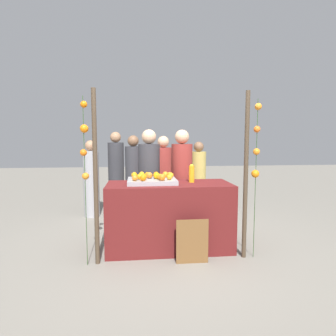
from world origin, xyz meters
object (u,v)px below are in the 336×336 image
object	(u,v)px
chalkboard_sign	(192,242)
juice_bottle	(192,174)
stall_counter	(169,216)
vendor_left	(149,186)
orange_0	(162,177)
orange_1	(169,177)
vendor_right	(182,186)

from	to	relation	value
chalkboard_sign	juice_bottle	bearing A→B (deg)	80.66
stall_counter	vendor_left	world-z (taller)	vendor_left
stall_counter	juice_bottle	world-z (taller)	juice_bottle
orange_0	juice_bottle	distance (m)	0.49
orange_1	chalkboard_sign	size ratio (longest dim) A/B	0.13
stall_counter	orange_1	distance (m)	0.57
orange_0	chalkboard_sign	xyz separation A→B (m)	(0.34, -0.38, -0.76)
stall_counter	vendor_left	distance (m)	0.74
juice_bottle	vendor_left	size ratio (longest dim) A/B	0.15
vendor_left	vendor_right	distance (m)	0.53
chalkboard_sign	vendor_right	distance (m)	1.29
orange_0	orange_1	bearing A→B (deg)	31.62
orange_0	vendor_right	bearing A→B (deg)	64.01
juice_bottle	stall_counter	bearing A→B (deg)	-168.58
stall_counter	juice_bottle	bearing A→B (deg)	11.42
vendor_left	chalkboard_sign	bearing A→B (deg)	-67.04
juice_bottle	orange_0	bearing A→B (deg)	-154.51
orange_1	vendor_right	distance (m)	0.82
stall_counter	chalkboard_sign	xyz separation A→B (m)	(0.23, -0.53, -0.19)
orange_1	vendor_left	distance (m)	0.78
juice_bottle	vendor_right	size ratio (longest dim) A/B	0.15
stall_counter	chalkboard_sign	bearing A→B (deg)	-66.25
orange_0	vendor_right	xyz separation A→B (m)	(0.39, 0.80, -0.25)
orange_1	juice_bottle	distance (m)	0.37
orange_0	vendor_left	bearing A→B (deg)	100.68
vendor_left	stall_counter	bearing A→B (deg)	-67.72
chalkboard_sign	vendor_left	size ratio (longest dim) A/B	0.34
stall_counter	vendor_right	xyz separation A→B (m)	(0.28, 0.66, 0.32)
orange_1	vendor_left	bearing A→B (deg)	109.53
chalkboard_sign	vendor_left	xyz separation A→B (m)	(-0.49, 1.15, 0.52)
juice_bottle	vendor_left	bearing A→B (deg)	136.57
orange_0	juice_bottle	xyz separation A→B (m)	(0.44, 0.21, 0.02)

